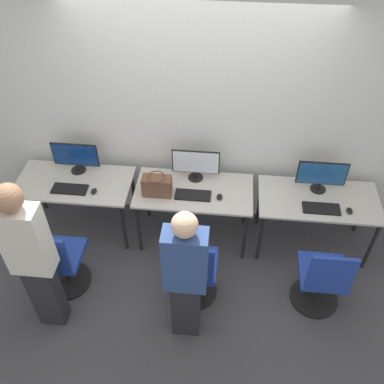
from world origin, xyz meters
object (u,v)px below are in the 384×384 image
at_px(person_center, 185,275).
at_px(office_chair_right, 322,281).
at_px(monitor_center, 196,164).
at_px(handbag, 157,186).
at_px(keyboard_left, 70,189).
at_px(mouse_left, 94,191).
at_px(monitor_left, 75,156).
at_px(keyboard_center, 193,195).
at_px(office_chair_left, 59,263).
at_px(person_left, 31,256).
at_px(mouse_center, 220,197).
at_px(keyboard_right, 321,208).
at_px(office_chair_center, 193,273).
at_px(monitor_right, 322,175).
at_px(mouse_right, 350,211).

bearing_deg(person_center, office_chair_right, 17.65).
bearing_deg(monitor_center, handbag, -141.80).
bearing_deg(keyboard_left, mouse_left, -2.82).
relative_size(monitor_left, keyboard_center, 1.36).
relative_size(office_chair_left, person_left, 0.52).
height_order(mouse_center, person_center, person_center).
distance_m(mouse_center, keyboard_right, 1.03).
bearing_deg(office_chair_center, handbag, 122.02).
xyz_separation_m(monitor_right, mouse_right, (0.27, -0.30, -0.18)).
xyz_separation_m(mouse_left, keyboard_right, (2.33, -0.01, -0.01)).
distance_m(keyboard_center, handbag, 0.39).
bearing_deg(monitor_right, monitor_center, 177.66).
relative_size(keyboard_left, office_chair_center, 0.41).
relative_size(person_center, monitor_right, 3.10).
distance_m(keyboard_center, office_chair_center, 0.81).
height_order(monitor_left, office_chair_center, monitor_left).
xyz_separation_m(office_chair_left, monitor_right, (2.55, 0.98, 0.53)).
bearing_deg(mouse_center, office_chair_right, -33.90).
xyz_separation_m(monitor_left, monitor_right, (2.60, -0.05, 0.00)).
height_order(mouse_center, handbag, handbag).
bearing_deg(mouse_left, office_chair_right, -15.36).
height_order(monitor_left, office_chair_right, monitor_left).
relative_size(office_chair_center, monitor_right, 1.81).
xyz_separation_m(keyboard_left, keyboard_right, (2.60, -0.02, 0.00)).
xyz_separation_m(monitor_left, office_chair_center, (1.38, -1.00, -0.53)).
distance_m(monitor_center, keyboard_center, 0.34).
height_order(office_chair_left, person_center, person_center).
bearing_deg(monitor_left, person_left, -87.52).
bearing_deg(person_center, monitor_left, 134.50).
bearing_deg(office_chair_left, monitor_left, 92.82).
height_order(monitor_center, keyboard_right, monitor_center).
bearing_deg(mouse_right, office_chair_center, -156.42).
xyz_separation_m(keyboard_left, office_chair_right, (2.60, -0.65, -0.35)).
bearing_deg(monitor_right, monitor_left, 179.00).
distance_m(person_center, office_chair_right, 1.40).
bearing_deg(monitor_right, office_chair_left, -159.03).
distance_m(monitor_left, handbag, 0.97).
bearing_deg(person_center, keyboard_center, 92.43).
distance_m(mouse_left, monitor_right, 2.36).
xyz_separation_m(keyboard_center, handbag, (-0.37, -0.01, 0.11)).
relative_size(keyboard_center, office_chair_right, 0.41).
bearing_deg(monitor_left, keyboard_center, -12.04).
bearing_deg(keyboard_left, keyboard_center, 1.72).
height_order(person_center, handbag, person_center).
xyz_separation_m(monitor_left, keyboard_left, (0.00, -0.32, -0.19)).
relative_size(keyboard_right, office_chair_right, 0.41).
height_order(keyboard_left, monitor_center, monitor_center).
bearing_deg(person_center, office_chair_left, 165.01).
relative_size(office_chair_left, keyboard_center, 2.45).
bearing_deg(office_chair_right, keyboard_right, 90.00).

